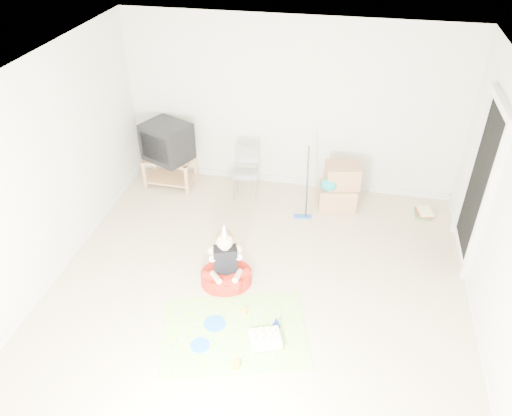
% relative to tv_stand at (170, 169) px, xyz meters
% --- Properties ---
extents(ground, '(5.00, 5.00, 0.00)m').
position_rel_tv_stand_xyz_m(ground, '(1.82, -2.07, -0.28)').
color(ground, '#C8B590').
rests_on(ground, ground).
extents(doorway_recess, '(0.02, 0.90, 2.05)m').
position_rel_tv_stand_xyz_m(doorway_recess, '(4.30, -0.87, 0.75)').
color(doorway_recess, black).
rests_on(doorway_recess, ground).
extents(tv_stand, '(0.77, 0.49, 0.47)m').
position_rel_tv_stand_xyz_m(tv_stand, '(0.00, 0.00, 0.00)').
color(tv_stand, '#A87A4C').
rests_on(tv_stand, ground).
extents(crt_tv, '(0.83, 0.77, 0.57)m').
position_rel_tv_stand_xyz_m(crt_tv, '(-0.00, 0.00, 0.48)').
color(crt_tv, black).
rests_on(crt_tv, tv_stand).
extents(folding_chair, '(0.40, 0.39, 0.81)m').
position_rel_tv_stand_xyz_m(folding_chair, '(1.24, -0.11, 0.12)').
color(folding_chair, '#9D9CA2').
rests_on(folding_chair, ground).
extents(cardboard_boxes, '(0.61, 0.52, 0.69)m').
position_rel_tv_stand_xyz_m(cardboard_boxes, '(2.64, -0.10, 0.05)').
color(cardboard_boxes, '#AD7C53').
rests_on(cardboard_boxes, ground).
extents(floor_mop, '(0.26, 0.34, 1.01)m').
position_rel_tv_stand_xyz_m(floor_mop, '(2.17, -0.50, -0.01)').
color(floor_mop, blue).
rests_on(floor_mop, ground).
extents(book_pile, '(0.23, 0.28, 0.09)m').
position_rel_tv_stand_xyz_m(book_pile, '(3.89, -0.07, -0.23)').
color(book_pile, '#277731').
rests_on(book_pile, ground).
extents(seated_woman, '(0.77, 0.77, 0.89)m').
position_rel_tv_stand_xyz_m(seated_woman, '(1.43, -2.04, -0.08)').
color(seated_woman, '#B41E10').
rests_on(seated_woman, ground).
extents(party_mat, '(1.82, 1.52, 0.01)m').
position_rel_tv_stand_xyz_m(party_mat, '(1.71, -2.80, -0.27)').
color(party_mat, '#F7347C').
rests_on(party_mat, ground).
extents(birthday_cake, '(0.40, 0.36, 0.15)m').
position_rel_tv_stand_xyz_m(birthday_cake, '(2.06, -2.86, -0.23)').
color(birthday_cake, silver).
rests_on(birthday_cake, party_mat).
extents(blue_plate_near, '(0.29, 0.29, 0.01)m').
position_rel_tv_stand_xyz_m(blue_plate_near, '(1.47, -2.73, -0.27)').
color(blue_plate_near, blue).
rests_on(blue_plate_near, party_mat).
extents(blue_plate_far, '(0.28, 0.28, 0.01)m').
position_rel_tv_stand_xyz_m(blue_plate_far, '(1.39, -3.05, -0.27)').
color(blue_plate_far, blue).
rests_on(blue_plate_far, party_mat).
extents(orange_cup_near, '(0.08, 0.08, 0.07)m').
position_rel_tv_stand_xyz_m(orange_cup_near, '(1.76, -2.50, -0.24)').
color(orange_cup_near, orange).
rests_on(orange_cup_near, party_mat).
extents(orange_cup_far, '(0.09, 0.09, 0.09)m').
position_rel_tv_stand_xyz_m(orange_cup_far, '(1.84, -3.24, -0.23)').
color(orange_cup_far, orange).
rests_on(orange_cup_far, party_mat).
extents(blue_party_hat, '(0.11, 0.11, 0.14)m').
position_rel_tv_stand_xyz_m(blue_party_hat, '(2.14, -2.63, -0.20)').
color(blue_party_hat, '#1822AC').
rests_on(blue_party_hat, party_mat).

